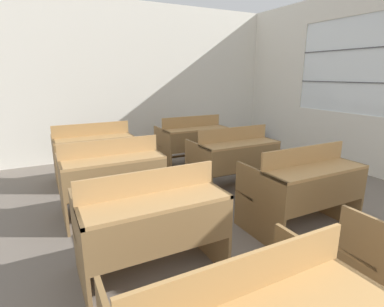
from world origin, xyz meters
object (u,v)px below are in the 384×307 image
Objects in this scene: bench_second_right at (302,187)px; wastepaper_bin at (256,137)px; bench_back_left at (94,152)px; bench_third_right at (233,158)px; bench_second_left at (151,222)px; bench_third_left at (112,176)px; bench_back_right at (192,141)px.

bench_second_right is 2.80× the size of wastepaper_bin.
bench_third_right is at bearing -36.95° from bench_back_left.
bench_second_left and bench_second_right have the same top height.
bench_second_left is 1.00× the size of bench_third_right.
bench_second_left and bench_back_left have the same top height.
bench_back_left is at bearing 123.56° from bench_second_right.
bench_back_left is at bearing 90.20° from bench_second_left.
wastepaper_bin is (3.78, 0.74, -0.28)m from bench_back_left.
bench_second_right is 2.13m from bench_third_left.
bench_third_left and bench_back_left have the same top height.
bench_back_left is at bearing 179.74° from bench_back_right.
wastepaper_bin is at bearing 41.18° from bench_second_left.
bench_third_right is at bearing -89.84° from bench_back_right.
bench_second_right is at bearing -90.31° from bench_third_right.
wastepaper_bin is at bearing 19.70° from bench_back_right.
bench_third_right and bench_back_right have the same top height.
bench_third_right is at bearing -0.04° from bench_third_left.
bench_third_right is 2.80× the size of wastepaper_bin.
bench_second_right is at bearing -122.40° from wastepaper_bin.
bench_second_right is at bearing -90.07° from bench_back_right.
bench_back_right is (1.70, -0.01, 0.00)m from bench_back_left.
bench_third_right is at bearing 37.19° from bench_second_left.
bench_third_left is at bearing 90.83° from bench_second_left.
bench_back_left is (-1.69, 2.55, 0.00)m from bench_second_right.
bench_third_left and bench_third_right have the same top height.
bench_second_left is 1.00× the size of bench_back_right.
bench_second_right is 1.00× the size of bench_back_right.
bench_third_left reaches higher than wastepaper_bin.
bench_back_left is 1.70m from bench_back_right.
bench_back_right is 2.80× the size of wastepaper_bin.
bench_back_left is (-1.70, 1.28, 0.00)m from bench_third_right.
bench_back_right is at bearing 36.66° from bench_third_left.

